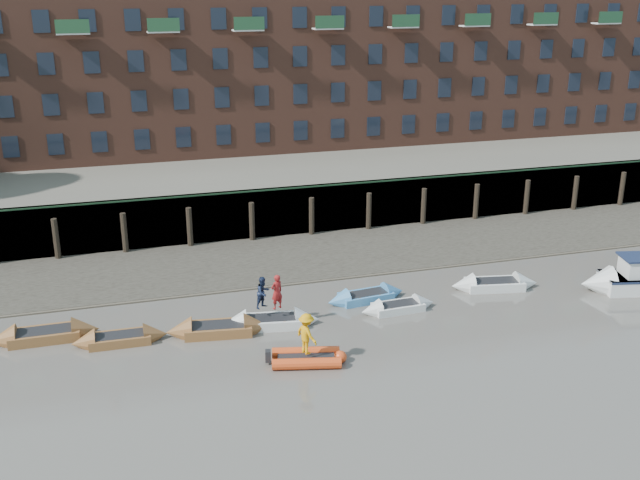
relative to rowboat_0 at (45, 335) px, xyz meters
name	(u,v)px	position (x,y,z in m)	size (l,w,h in m)	color
ground	(412,413)	(14.22, -10.71, -0.26)	(220.00, 220.00, 0.00)	#5F5952
foreshore	(297,258)	(14.22, 7.29, -0.26)	(110.00, 8.00, 0.50)	#3D382F
mud_band	(312,278)	(14.22, 3.89, -0.26)	(110.00, 1.60, 0.10)	#4C4336
river_wall	(280,212)	(14.22, 11.67, 1.34)	(110.00, 1.23, 3.30)	#2D2A26
bank_terrace	(241,165)	(14.22, 25.29, 1.34)	(110.00, 28.00, 3.20)	#5E594D
apartment_terrace	(234,23)	(14.22, 26.28, 12.57)	(80.60, 15.56, 20.98)	brown
rowboat_0	(45,335)	(0.00, 0.00, 0.00)	(4.98, 1.47, 1.44)	brown
rowboat_1	(120,339)	(3.40, -1.35, -0.03)	(4.40, 1.36, 1.27)	brown
rowboat_2	(218,329)	(7.98, -1.69, 0.00)	(5.10, 2.08, 1.44)	brown
rowboat_3	(271,322)	(10.59, -1.58, -0.01)	(4.94, 2.11, 1.39)	silver
rowboat_4	(366,297)	(16.12, 0.03, -0.03)	(4.49, 1.72, 1.27)	#4385BC
rowboat_5	(398,307)	(17.27, -1.65, -0.05)	(4.09, 1.35, 1.17)	silver
rowboat_6	(494,284)	(23.46, -0.44, -0.01)	(5.00, 2.24, 1.40)	silver
rib_tender	(309,358)	(11.42, -5.67, 0.00)	(3.43, 2.21, 0.58)	#DD4619
motor_launch	(629,279)	(30.38, -2.71, 0.39)	(6.41, 3.29, 2.52)	silver
person_rower_a	(277,292)	(10.91, -1.61, 1.56)	(0.64, 0.42, 1.76)	maroon
person_rower_b	(263,292)	(10.30, -1.33, 1.48)	(0.78, 0.61, 1.61)	#19233F
person_rib_crew	(307,334)	(11.28, -5.72, 1.23)	(1.22, 0.70, 1.88)	orange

